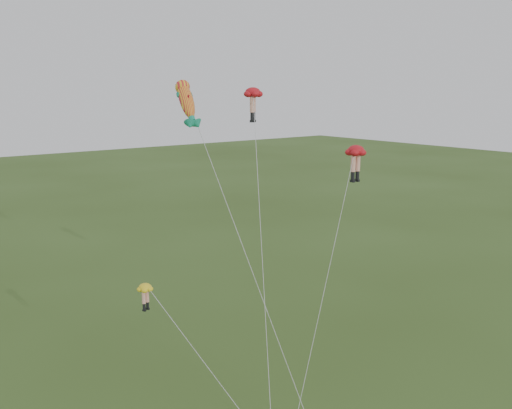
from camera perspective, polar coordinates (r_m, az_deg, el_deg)
legs_kite_red_high at (r=38.01m, az=-0.29°, el=10.32°), size 6.39×9.70×19.16m
legs_kite_red_mid at (r=37.12m, az=9.86°, el=4.67°), size 8.36×3.76×15.54m
legs_kite_yellow at (r=33.31m, az=-10.48°, el=-9.05°), size 3.88×8.44×8.20m
fish_kite at (r=33.18m, az=-6.92°, el=10.20°), size 3.50×9.70×19.82m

